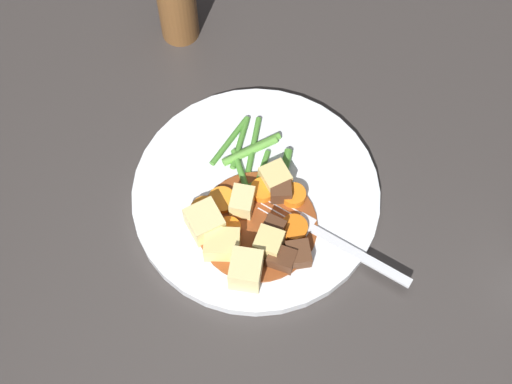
{
  "coord_description": "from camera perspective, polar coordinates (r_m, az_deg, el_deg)",
  "views": [
    {
      "loc": [
        0.34,
        0.07,
        0.72
      ],
      "look_at": [
        0.0,
        0.0,
        0.01
      ],
      "focal_mm": 51.4,
      "sensor_mm": 36.0,
      "label": 1
    }
  ],
  "objects": [
    {
      "name": "potato_chunk_0",
      "position": [
        0.76,
        -1.08,
        -0.8
      ],
      "size": [
        0.03,
        0.02,
        0.03
      ],
      "primitive_type": "cube",
      "rotation": [
        0.0,
        0.0,
        4.72
      ],
      "color": "#EAD68C",
      "rests_on": "dinner_plate"
    },
    {
      "name": "stew_sauce",
      "position": [
        0.77,
        0.11,
        -2.62
      ],
      "size": [
        0.13,
        0.13,
        0.0
      ],
      "primitive_type": "cylinder",
      "color": "brown",
      "rests_on": "dinner_plate"
    },
    {
      "name": "green_bean_5",
      "position": [
        0.8,
        -0.48,
        3.22
      ],
      "size": [
        0.05,
        0.06,
        0.01
      ],
      "primitive_type": "cylinder",
      "rotation": [
        0.0,
        1.57,
        5.39
      ],
      "color": "#66AD42",
      "rests_on": "dinner_plate"
    },
    {
      "name": "meat_chunk_2",
      "position": [
        0.74,
        2.0,
        -5.22
      ],
      "size": [
        0.02,
        0.03,
        0.02
      ],
      "primitive_type": "cube",
      "rotation": [
        0.0,
        0.0,
        1.43
      ],
      "color": "#4C2B19",
      "rests_on": "dinner_plate"
    },
    {
      "name": "carrot_slice_3",
      "position": [
        0.78,
        0.54,
        0.21
      ],
      "size": [
        0.03,
        0.03,
        0.01
      ],
      "primitive_type": "cylinder",
      "rotation": [
        0.0,
        0.0,
        0.2
      ],
      "color": "orange",
      "rests_on": "dinner_plate"
    },
    {
      "name": "carrot_slice_0",
      "position": [
        0.78,
        2.96,
        -0.26
      ],
      "size": [
        0.03,
        0.03,
        0.01
      ],
      "primitive_type": "cylinder",
      "rotation": [
        0.0,
        0.0,
        4.55
      ],
      "color": "orange",
      "rests_on": "dinner_plate"
    },
    {
      "name": "carrot_slice_5",
      "position": [
        0.77,
        -2.67,
        -0.66
      ],
      "size": [
        0.04,
        0.04,
        0.01
      ],
      "primitive_type": "cylinder",
      "rotation": [
        0.0,
        0.0,
        0.5
      ],
      "color": "orange",
      "rests_on": "dinner_plate"
    },
    {
      "name": "potato_chunk_5",
      "position": [
        0.75,
        -2.66,
        -4.12
      ],
      "size": [
        0.03,
        0.04,
        0.03
      ],
      "primitive_type": "cube",
      "rotation": [
        0.0,
        0.0,
        1.73
      ],
      "color": "#E5CC7A",
      "rests_on": "dinner_plate"
    },
    {
      "name": "meat_chunk_3",
      "position": [
        0.75,
        1.33,
        -2.99
      ],
      "size": [
        0.03,
        0.03,
        0.02
      ],
      "primitive_type": "cube",
      "rotation": [
        0.0,
        0.0,
        6.01
      ],
      "color": "#4C2B19",
      "rests_on": "dinner_plate"
    },
    {
      "name": "green_bean_6",
      "position": [
        0.81,
        -2.08,
        3.99
      ],
      "size": [
        0.07,
        0.03,
        0.01
      ],
      "primitive_type": "cylinder",
      "rotation": [
        0.0,
        1.57,
        5.91
      ],
      "color": "#4C8E33",
      "rests_on": "dinner_plate"
    },
    {
      "name": "potato_chunk_2",
      "position": [
        0.74,
        1.0,
        -4.07
      ],
      "size": [
        0.03,
        0.03,
        0.03
      ],
      "primitive_type": "cube",
      "rotation": [
        0.0,
        0.0,
        1.42
      ],
      "color": "#E5CC7A",
      "rests_on": "dinner_plate"
    },
    {
      "name": "green_bean_7",
      "position": [
        0.79,
        -1.14,
        1.45
      ],
      "size": [
        0.06,
        0.03,
        0.01
      ],
      "primitive_type": "cylinder",
      "rotation": [
        0.0,
        1.57,
        6.78
      ],
      "color": "#4C8E33",
      "rests_on": "dinner_plate"
    },
    {
      "name": "potato_chunk_4",
      "position": [
        0.75,
        -4.01,
        -2.34
      ],
      "size": [
        0.05,
        0.05,
        0.03
      ],
      "primitive_type": "cube",
      "rotation": [
        0.0,
        0.0,
        3.83
      ],
      "color": "#EAD68C",
      "rests_on": "dinner_plate"
    },
    {
      "name": "carrot_slice_2",
      "position": [
        0.77,
        -3.94,
        -1.57
      ],
      "size": [
        0.04,
        0.04,
        0.01
      ],
      "primitive_type": "cylinder",
      "rotation": [
        0.0,
        0.0,
        4.6
      ],
      "color": "orange",
      "rests_on": "dinner_plate"
    },
    {
      "name": "potato_chunk_1",
      "position": [
        0.73,
        -0.79,
        -6.09
      ],
      "size": [
        0.04,
        0.03,
        0.04
      ],
      "primitive_type": "cube",
      "rotation": [
        0.0,
        0.0,
        0.04
      ],
      "color": "#EAD68C",
      "rests_on": "dinner_plate"
    },
    {
      "name": "green_bean_3",
      "position": [
        0.79,
        0.49,
        0.8
      ],
      "size": [
        0.08,
        0.01,
        0.01
      ],
      "primitive_type": "cylinder",
      "rotation": [
        0.0,
        1.57,
        6.2
      ],
      "color": "#4C8E33",
      "rests_on": "dinner_plate"
    },
    {
      "name": "carrot_slice_4",
      "position": [
        0.76,
        -2.13,
        -2.96
      ],
      "size": [
        0.03,
        0.03,
        0.01
      ],
      "primitive_type": "cylinder",
      "rotation": [
        0.0,
        0.0,
        1.15
      ],
      "color": "orange",
      "rests_on": "dinner_plate"
    },
    {
      "name": "green_bean_8",
      "position": [
        0.81,
        0.09,
        3.6
      ],
      "size": [
        0.04,
        0.05,
        0.01
      ],
      "primitive_type": "cylinder",
      "rotation": [
        0.0,
        1.57,
        5.41
      ],
      "color": "#599E38",
      "rests_on": "dinner_plate"
    },
    {
      "name": "carrot_slice_1",
      "position": [
        0.76,
        2.97,
        -2.84
      ],
      "size": [
        0.03,
        0.03,
        0.01
      ],
      "primitive_type": "cylinder",
      "rotation": [
        0.0,
        0.0,
        0.1
      ],
      "color": "orange",
      "rests_on": "dinner_plate"
    },
    {
      "name": "potato_chunk_3",
      "position": [
        0.78,
        1.5,
        1.12
      ],
      "size": [
        0.04,
        0.04,
        0.02
      ],
      "primitive_type": "cube",
      "rotation": [
        0.0,
        0.0,
        2.24
      ],
      "color": "#E5CC7A",
      "rests_on": "dinner_plate"
    },
    {
      "name": "meat_chunk_0",
      "position": [
        0.77,
        1.92,
        -0.04
      ],
      "size": [
        0.03,
        0.03,
        0.02
      ],
      "primitive_type": "cube",
      "rotation": [
        0.0,
        0.0,
        0.25
      ],
      "color": "#56331E",
      "rests_on": "dinner_plate"
    },
    {
      "name": "fork",
      "position": [
        0.76,
        5.73,
        -3.64
      ],
      "size": [
        0.08,
        0.17,
        0.0
      ],
      "color": "silver",
      "rests_on": "dinner_plate"
    },
    {
      "name": "green_bean_2",
      "position": [
        0.81,
        -0.19,
        3.71
      ],
      "size": [
        0.07,
        0.01,
        0.01
      ],
      "primitive_type": "cylinder",
      "rotation": [
        0.0,
        1.57,
        6.31
      ],
      "color": "#4C8E33",
      "rests_on": "dinner_plate"
    },
    {
      "name": "green_bean_4",
      "position": [
        0.79,
        0.83,
        1.2
      ],
      "size": [
        0.05,
        0.04,
        0.01
      ],
      "primitive_type": "cylinder",
      "rotation": [
        0.0,
        1.57,
        5.56
      ],
      "color": "#4C8E33",
      "rests_on": "dinner_plate"
    },
    {
      "name": "meat_chunk_1",
      "position": [
        0.75,
        3.31,
        -4.85
      ],
      "size": [
        0.03,
        0.03,
        0.02
      ],
      "primitive_type": "cube",
      "rotation": [
        0.0,
        0.0,
        5.07
      ],
      "color": "#56331E",
      "rests_on": "dinner_plate"
    },
    {
      "name": "green_bean_0",
      "position": [
        0.79,
        2.18,
        1.55
      ],
      "size": [
        0.06,
        0.01,
        0.01
      ],
      "primitive_type": "cylinder",
      "rotation": [
        0.0,
        1.57,
        6.27
      ],
      "color": "#4C8E33",
      "rests_on": "dinner_plate"
    },
    {
      "name": "ground_plane",
      "position": [
        0.8,
        0.0,
        -0.46
      ],
      "size": [
        3.0,
        3.0,
        0.0
      ],
      "primitive_type": "plane",
      "color": "#383330"
    },
    {
      "name": "green_bean_1",
      "position": [
        0.81,
        -1.25,
        3.88
      ],
      "size": [
        0.07,
        0.01,
        0.01
      ],
      "primitive_type": "cylinder",
      "rotation": [
        0.0,
        1.57,
        6.24
      ],
      "color": "#4C8E33",
      "rests_on": "dinner_plate"
    },
    {
      "name": "dinner_plate",
      "position": [
        0.79,
        0.0,
        -0.23
      ],
      "size": [
        0.27,
        0.27,
        0.01
      ],
      "primitive_type": "cylinder",
      "color": "white",
      "rests_on": "ground_plane"
    }
  ]
}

